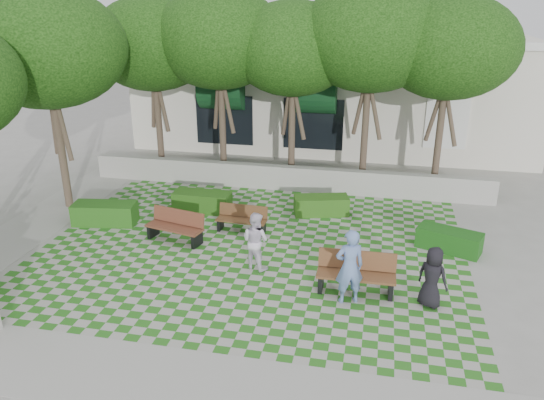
% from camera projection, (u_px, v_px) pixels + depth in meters
% --- Properties ---
extents(ground, '(90.00, 90.00, 0.00)m').
position_uv_depth(ground, '(243.00, 267.00, 14.32)').
color(ground, gray).
rests_on(ground, ground).
extents(lawn, '(12.00, 12.00, 0.00)m').
position_uv_depth(lawn, '(251.00, 250.00, 15.23)').
color(lawn, '#2B721E').
rests_on(lawn, ground).
extents(sidewalk_south, '(16.00, 2.00, 0.01)m').
position_uv_depth(sidewalk_south, '(179.00, 383.00, 10.03)').
color(sidewalk_south, '#9E9B93').
rests_on(sidewalk_south, ground).
extents(sidewalk_west, '(2.00, 12.00, 0.01)m').
position_uv_depth(sidewalk_west, '(29.00, 229.00, 16.61)').
color(sidewalk_west, '#9E9B93').
rests_on(sidewalk_west, ground).
extents(retaining_wall, '(15.00, 0.36, 0.90)m').
position_uv_depth(retaining_wall, '(285.00, 178.00, 19.80)').
color(retaining_wall, '#9E9B93').
rests_on(retaining_wall, ground).
extents(bench_east, '(1.92, 0.66, 1.00)m').
position_uv_depth(bench_east, '(356.00, 274.00, 12.98)').
color(bench_east, brown).
rests_on(bench_east, ground).
extents(bench_mid, '(1.57, 0.59, 0.81)m').
position_uv_depth(bench_mid, '(242.00, 219.00, 16.33)').
color(bench_mid, '#4F321B').
rests_on(bench_mid, ground).
extents(bench_west, '(1.85, 0.98, 0.93)m').
position_uv_depth(bench_west, '(176.00, 227.00, 15.68)').
color(bench_west, brown).
rests_on(bench_west, ground).
extents(hedge_east, '(1.90, 1.29, 0.62)m').
position_uv_depth(hedge_east, '(449.00, 240.00, 15.13)').
color(hedge_east, '#154813').
rests_on(hedge_east, ground).
extents(hedge_midright, '(1.91, 1.16, 0.62)m').
position_uv_depth(hedge_midright, '(321.00, 205.00, 17.60)').
color(hedge_midright, '#255215').
rests_on(hedge_midright, ground).
extents(hedge_midleft, '(1.91, 0.77, 0.67)m').
position_uv_depth(hedge_midleft, '(202.00, 202.00, 17.86)').
color(hedge_midleft, '#214C14').
rests_on(hedge_midleft, ground).
extents(hedge_west, '(2.06, 1.07, 0.69)m').
position_uv_depth(hedge_west, '(105.00, 214.00, 16.87)').
color(hedge_west, '#1F5216').
rests_on(hedge_west, ground).
extents(person_blue, '(0.80, 0.66, 1.88)m').
position_uv_depth(person_blue, '(349.00, 267.00, 12.36)').
color(person_blue, '#6883BE').
rests_on(person_blue, ground).
extents(person_dark, '(0.88, 0.78, 1.50)m').
position_uv_depth(person_dark, '(432.00, 277.00, 12.28)').
color(person_dark, black).
rests_on(person_dark, ground).
extents(person_white, '(0.95, 0.86, 1.59)m').
position_uv_depth(person_white, '(255.00, 241.00, 14.00)').
color(person_white, silver).
rests_on(person_white, ground).
extents(tree_row, '(17.70, 13.40, 7.41)m').
position_uv_depth(tree_row, '(231.00, 46.00, 18.21)').
color(tree_row, '#47382B').
rests_on(tree_row, ground).
extents(building, '(18.00, 8.92, 5.15)m').
position_uv_depth(building, '(333.00, 88.00, 26.05)').
color(building, beige).
rests_on(building, ground).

